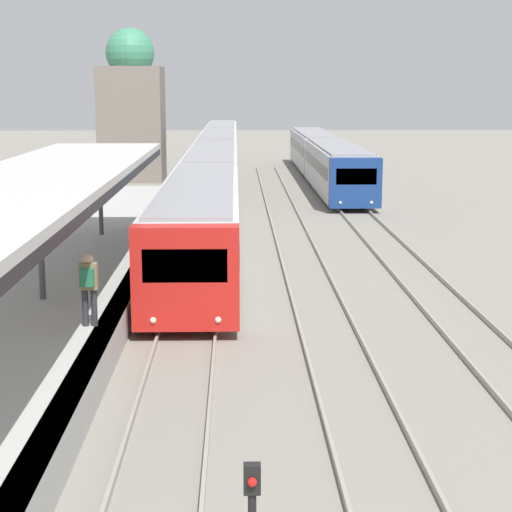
# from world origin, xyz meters

# --- Properties ---
(platform_canopy) EXTENTS (4.00, 24.38, 3.18)m
(platform_canopy) POSITION_xyz_m (-3.65, 14.47, 3.91)
(platform_canopy) COLOR beige
(platform_canopy) RESTS_ON station_platform
(person_on_platform) EXTENTS (0.40, 0.40, 1.66)m
(person_on_platform) POSITION_xyz_m (-2.07, 11.87, 1.85)
(person_on_platform) COLOR #2D2D33
(person_on_platform) RESTS_ON station_platform
(train_near) EXTENTS (2.67, 66.38, 2.98)m
(train_near) POSITION_xyz_m (0.00, 46.61, 1.66)
(train_near) COLOR red
(train_near) RESTS_ON ground_plane
(train_far) EXTENTS (2.60, 31.11, 2.88)m
(train_far) POSITION_xyz_m (7.19, 50.57, 1.60)
(train_far) COLOR navy
(train_far) RESTS_ON ground_plane
(distant_domed_building) EXTENTS (4.19, 4.19, 10.03)m
(distant_domed_building) POSITION_xyz_m (-5.68, 51.16, 4.70)
(distant_domed_building) COLOR slate
(distant_domed_building) RESTS_ON ground_plane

